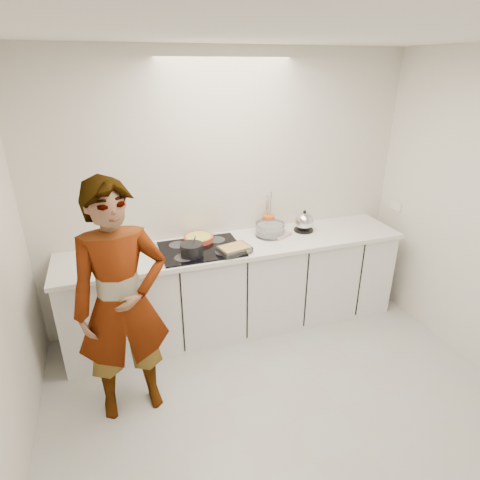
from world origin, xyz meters
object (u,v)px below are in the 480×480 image
object	(u,v)px
hob	(201,249)
cook	(122,304)
tart_dish	(199,238)
baking_dish	(234,249)
utensil_crock	(268,223)
saucepan	(192,250)
kettle	(304,222)
mixing_bowl	(270,230)

from	to	relation	value
hob	cook	xyz separation A→B (m)	(-0.73, -0.69, -0.01)
tart_dish	baking_dish	distance (m)	0.42
baking_dish	utensil_crock	size ratio (longest dim) A/B	2.00
tart_dish	saucepan	distance (m)	0.32
hob	kettle	distance (m)	1.09
mixing_bowl	utensil_crock	distance (m)	0.16
kettle	cook	distance (m)	1.98
mixing_bowl	utensil_crock	bearing A→B (deg)	73.60
baking_dish	cook	bearing A→B (deg)	-152.20
baking_dish	mixing_bowl	world-z (taller)	mixing_bowl
mixing_bowl	kettle	distance (m)	0.37
mixing_bowl	cook	xyz separation A→B (m)	(-1.45, -0.80, -0.07)
mixing_bowl	hob	bearing A→B (deg)	-171.77
hob	saucepan	world-z (taller)	saucepan
mixing_bowl	kettle	bearing A→B (deg)	0.63
utensil_crock	tart_dish	bearing A→B (deg)	-174.10
utensil_crock	cook	world-z (taller)	cook
saucepan	utensil_crock	xyz separation A→B (m)	(0.87, 0.37, 0.01)
tart_dish	kettle	bearing A→B (deg)	-3.68
saucepan	baking_dish	size ratio (longest dim) A/B	0.79
hob	utensil_crock	world-z (taller)	utensil_crock
cook	utensil_crock	bearing A→B (deg)	27.94
hob	saucepan	distance (m)	0.17
tart_dish	saucepan	world-z (taller)	saucepan
utensil_crock	hob	bearing A→B (deg)	-161.62
hob	saucepan	xyz separation A→B (m)	(-0.11, -0.12, 0.06)
saucepan	baking_dish	bearing A→B (deg)	-7.84
tart_dish	saucepan	size ratio (longest dim) A/B	1.33
tart_dish	mixing_bowl	bearing A→B (deg)	-5.95
hob	kettle	bearing A→B (deg)	5.67
baking_dish	utensil_crock	xyz separation A→B (m)	(0.50, 0.42, 0.03)
tart_dish	saucepan	bearing A→B (deg)	-113.58
hob	utensil_crock	size ratio (longest dim) A/B	4.70
utensil_crock	saucepan	bearing A→B (deg)	-156.81
saucepan	baking_dish	world-z (taller)	saucepan
tart_dish	kettle	distance (m)	1.06
hob	utensil_crock	bearing A→B (deg)	18.38
tart_dish	cook	bearing A→B (deg)	-130.90
mixing_bowl	kettle	size ratio (longest dim) A/B	1.37
utensil_crock	cook	xyz separation A→B (m)	(-1.49, -0.95, -0.08)
baking_dish	saucepan	bearing A→B (deg)	172.16
mixing_bowl	cook	distance (m)	1.65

